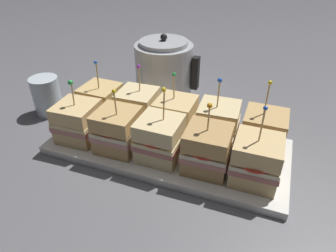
{
  "coord_description": "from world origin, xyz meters",
  "views": [
    {
      "loc": [
        0.2,
        -0.53,
        0.45
      ],
      "look_at": [
        0.0,
        0.0,
        0.07
      ],
      "focal_mm": 32.0,
      "sensor_mm": 36.0,
      "label": 1
    }
  ],
  "objects_px": {
    "serving_platter": "(168,147)",
    "sandwich_front_center": "(160,139)",
    "sandwich_back_right": "(218,124)",
    "sandwich_back_center": "(175,116)",
    "sandwich_back_left": "(138,109)",
    "sandwich_front_left": "(118,130)",
    "sandwich_front_far_left": "(78,121)",
    "kettle_steel": "(164,70)",
    "sandwich_front_far_right": "(256,161)",
    "sandwich_back_far_left": "(101,102)",
    "sandwich_back_far_right": "(263,133)",
    "drinking_glass": "(47,96)",
    "sandwich_front_right": "(207,149)"
  },
  "relations": [
    {
      "from": "serving_platter",
      "to": "sandwich_front_center",
      "type": "relative_size",
      "value": 3.28
    },
    {
      "from": "serving_platter",
      "to": "sandwich_back_right",
      "type": "height_order",
      "value": "sandwich_back_right"
    },
    {
      "from": "serving_platter",
      "to": "sandwich_back_center",
      "type": "relative_size",
      "value": 3.5
    },
    {
      "from": "sandwich_front_center",
      "to": "sandwich_back_left",
      "type": "distance_m",
      "value": 0.14
    },
    {
      "from": "sandwich_front_left",
      "to": "sandwich_back_left",
      "type": "relative_size",
      "value": 0.96
    },
    {
      "from": "sandwich_front_far_left",
      "to": "kettle_steel",
      "type": "distance_m",
      "value": 0.33
    },
    {
      "from": "sandwich_front_far_right",
      "to": "sandwich_back_far_left",
      "type": "relative_size",
      "value": 1.04
    },
    {
      "from": "serving_platter",
      "to": "sandwich_back_far_right",
      "type": "distance_m",
      "value": 0.22
    },
    {
      "from": "sandwich_back_right",
      "to": "kettle_steel",
      "type": "distance_m",
      "value": 0.3
    },
    {
      "from": "sandwich_back_left",
      "to": "sandwich_front_far_left",
      "type": "bearing_deg",
      "value": -136.36
    },
    {
      "from": "serving_platter",
      "to": "drinking_glass",
      "type": "bearing_deg",
      "value": 173.45
    },
    {
      "from": "sandwich_front_left",
      "to": "sandwich_front_right",
      "type": "relative_size",
      "value": 1.0
    },
    {
      "from": "sandwich_back_far_right",
      "to": "sandwich_front_center",
      "type": "bearing_deg",
      "value": -153.15
    },
    {
      "from": "sandwich_back_far_left",
      "to": "sandwich_back_right",
      "type": "xyz_separation_m",
      "value": [
        0.31,
        0.01,
        0.0
      ]
    },
    {
      "from": "serving_platter",
      "to": "sandwich_front_far_left",
      "type": "bearing_deg",
      "value": -166.13
    },
    {
      "from": "sandwich_front_center",
      "to": "sandwich_back_left",
      "type": "relative_size",
      "value": 1.04
    },
    {
      "from": "sandwich_front_right",
      "to": "sandwich_front_far_right",
      "type": "xyz_separation_m",
      "value": [
        0.1,
        -0.0,
        -0.0
      ]
    },
    {
      "from": "sandwich_back_center",
      "to": "kettle_steel",
      "type": "distance_m",
      "value": 0.24
    },
    {
      "from": "sandwich_back_far_left",
      "to": "sandwich_back_far_right",
      "type": "height_order",
      "value": "sandwich_back_far_right"
    },
    {
      "from": "sandwich_back_far_left",
      "to": "sandwich_back_right",
      "type": "height_order",
      "value": "same"
    },
    {
      "from": "sandwich_front_right",
      "to": "sandwich_back_right",
      "type": "relative_size",
      "value": 0.94
    },
    {
      "from": "sandwich_front_right",
      "to": "sandwich_back_far_right",
      "type": "xyz_separation_m",
      "value": [
        0.1,
        0.1,
        -0.0
      ]
    },
    {
      "from": "sandwich_back_far_left",
      "to": "sandwich_back_right",
      "type": "relative_size",
      "value": 0.99
    },
    {
      "from": "sandwich_front_far_left",
      "to": "sandwich_back_right",
      "type": "height_order",
      "value": "sandwich_back_right"
    },
    {
      "from": "serving_platter",
      "to": "sandwich_front_far_left",
      "type": "height_order",
      "value": "sandwich_front_far_left"
    },
    {
      "from": "serving_platter",
      "to": "sandwich_back_left",
      "type": "relative_size",
      "value": 3.4
    },
    {
      "from": "sandwich_back_far_right",
      "to": "serving_platter",
      "type": "bearing_deg",
      "value": -165.43
    },
    {
      "from": "serving_platter",
      "to": "kettle_steel",
      "type": "height_order",
      "value": "kettle_steel"
    },
    {
      "from": "sandwich_front_far_right",
      "to": "kettle_steel",
      "type": "relative_size",
      "value": 0.87
    },
    {
      "from": "sandwich_back_far_right",
      "to": "sandwich_back_center",
      "type": "bearing_deg",
      "value": -179.51
    },
    {
      "from": "serving_platter",
      "to": "sandwich_front_left",
      "type": "relative_size",
      "value": 3.55
    },
    {
      "from": "sandwich_back_center",
      "to": "sandwich_back_right",
      "type": "xyz_separation_m",
      "value": [
        0.11,
        0.0,
        0.0
      ]
    },
    {
      "from": "sandwich_front_far_left",
      "to": "sandwich_back_left",
      "type": "relative_size",
      "value": 0.94
    },
    {
      "from": "sandwich_back_left",
      "to": "sandwich_back_far_left",
      "type": "bearing_deg",
      "value": -178.81
    },
    {
      "from": "sandwich_front_right",
      "to": "kettle_steel",
      "type": "relative_size",
      "value": 0.8
    },
    {
      "from": "sandwich_back_far_left",
      "to": "drinking_glass",
      "type": "relative_size",
      "value": 1.54
    },
    {
      "from": "serving_platter",
      "to": "sandwich_back_left",
      "type": "height_order",
      "value": "sandwich_back_left"
    },
    {
      "from": "sandwich_back_center",
      "to": "kettle_steel",
      "type": "height_order",
      "value": "kettle_steel"
    },
    {
      "from": "sandwich_front_far_left",
      "to": "sandwich_back_far_right",
      "type": "xyz_separation_m",
      "value": [
        0.42,
        0.11,
        0.0
      ]
    },
    {
      "from": "sandwich_front_center",
      "to": "drinking_glass",
      "type": "bearing_deg",
      "value": 166.19
    },
    {
      "from": "sandwich_front_far_right",
      "to": "sandwich_back_right",
      "type": "bearing_deg",
      "value": 133.96
    },
    {
      "from": "sandwich_back_left",
      "to": "serving_platter",
      "type": "bearing_deg",
      "value": -26.83
    },
    {
      "from": "sandwich_back_left",
      "to": "sandwich_back_right",
      "type": "relative_size",
      "value": 0.98
    },
    {
      "from": "serving_platter",
      "to": "sandwich_back_center",
      "type": "xyz_separation_m",
      "value": [
        -0.0,
        0.05,
        0.06
      ]
    },
    {
      "from": "sandwich_back_left",
      "to": "sandwich_back_far_right",
      "type": "distance_m",
      "value": 0.31
    },
    {
      "from": "sandwich_front_left",
      "to": "sandwich_front_far_right",
      "type": "xyz_separation_m",
      "value": [
        0.31,
        0.0,
        0.0
      ]
    },
    {
      "from": "sandwich_front_left",
      "to": "sandwich_back_far_right",
      "type": "bearing_deg",
      "value": 19.1
    },
    {
      "from": "kettle_steel",
      "to": "sandwich_back_left",
      "type": "bearing_deg",
      "value": -86.91
    },
    {
      "from": "kettle_steel",
      "to": "drinking_glass",
      "type": "xyz_separation_m",
      "value": [
        -0.27,
        -0.22,
        -0.03
      ]
    },
    {
      "from": "sandwich_back_center",
      "to": "sandwich_back_right",
      "type": "distance_m",
      "value": 0.11
    }
  ]
}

